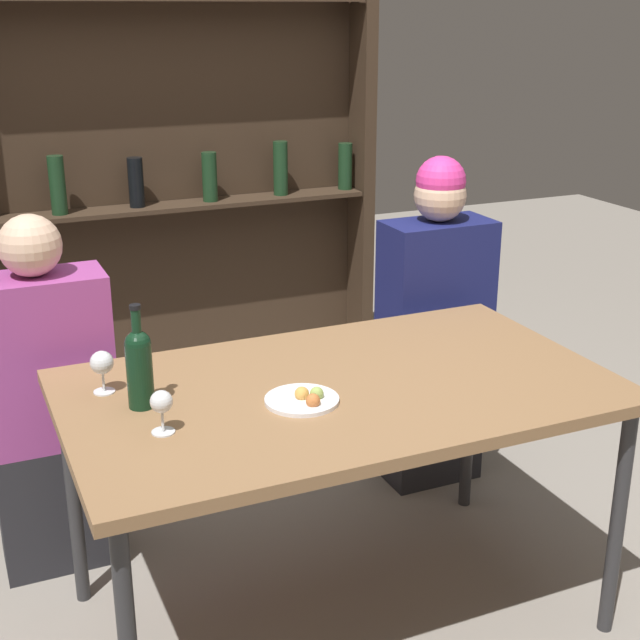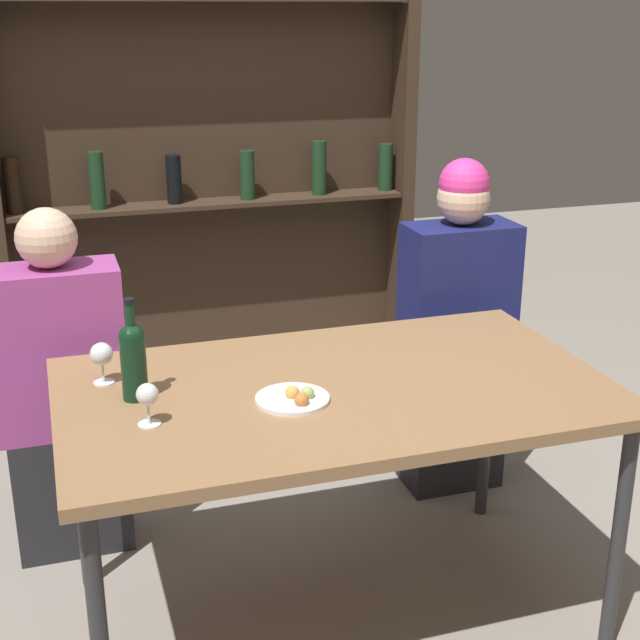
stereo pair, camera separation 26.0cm
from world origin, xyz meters
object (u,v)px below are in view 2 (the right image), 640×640
object	(u,v)px
wine_bottle	(133,357)
wine_glass_0	(102,355)
food_plate_0	(294,398)
seated_person_right	(456,336)
seated_person_left	(63,397)
wine_glass_1	(147,397)

from	to	relation	value
wine_bottle	wine_glass_0	world-z (taller)	wine_bottle
food_plate_0	seated_person_right	bearing A→B (deg)	40.59
seated_person_left	seated_person_right	size ratio (longest dim) A/B	0.94
wine_glass_1	seated_person_right	world-z (taller)	seated_person_right
wine_glass_1	seated_person_left	xyz separation A→B (m)	(-0.20, 0.75, -0.30)
wine_glass_1	wine_glass_0	bearing A→B (deg)	105.89
food_plate_0	seated_person_left	bearing A→B (deg)	129.64
seated_person_left	wine_glass_1	bearing A→B (deg)	-74.74
wine_glass_1	seated_person_right	bearing A→B (deg)	31.07
wine_glass_1	seated_person_left	distance (m)	0.83
wine_bottle	wine_glass_0	size ratio (longest dim) A/B	2.35
wine_glass_0	wine_glass_1	distance (m)	0.32
seated_person_left	wine_glass_0	bearing A→B (deg)	-75.19
wine_glass_0	seated_person_right	bearing A→B (deg)	18.16
wine_glass_0	seated_person_right	world-z (taller)	seated_person_right
wine_glass_0	wine_glass_1	xyz separation A→B (m)	(0.09, -0.31, -0.01)
food_plate_0	wine_glass_1	bearing A→B (deg)	-176.61
wine_bottle	wine_glass_0	xyz separation A→B (m)	(-0.08, 0.13, -0.04)
wine_bottle	seated_person_left	bearing A→B (deg)	108.49
wine_bottle	seated_person_left	xyz separation A→B (m)	(-0.19, 0.57, -0.34)
wine_bottle	seated_person_right	size ratio (longest dim) A/B	0.22
wine_bottle	seated_person_right	world-z (taller)	seated_person_right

